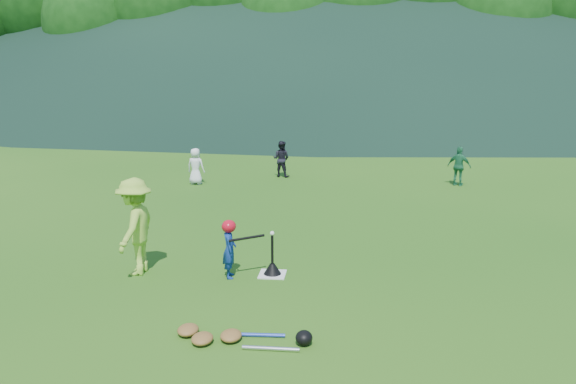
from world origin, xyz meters
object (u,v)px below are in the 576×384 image
Objects in this scene: fielder_b at (281,159)px; equipment_pile at (231,336)px; home_plate at (272,274)px; batter_child at (229,250)px; adult_coach at (135,226)px; batting_tee at (272,268)px; fielder_c at (459,166)px; fielder_a at (196,166)px.

fielder_b reaches higher than equipment_pile.
home_plate is 0.86m from batter_child.
batting_tee is (2.32, 0.16, -0.70)m from adult_coach.
home_plate is 0.12m from batting_tee.
adult_coach is at bearing 133.00° from equipment_pile.
equipment_pile reaches higher than home_plate.
batting_tee is (-4.55, -7.98, -0.46)m from fielder_c.
fielder_c is at bearing -44.52° from batter_child.
fielder_a reaches higher than equipment_pile.
fielder_c is at bearing 60.30° from batting_tee.
home_plate is 9.21m from fielder_c.
fielder_a is (-2.63, 7.55, 0.06)m from batter_child.
fielder_b is at bearing 95.80° from batting_tee.
adult_coach is 3.17m from equipment_pile.
adult_coach is 0.92× the size of equipment_pile.
batter_child reaches higher than batting_tee.
fielder_b reaches higher than home_plate.
fielder_b is (-0.90, 8.83, 0.57)m from home_plate.
home_plate is 0.39× the size of fielder_b.
fielder_a is at bearing 107.68° from equipment_pile.
fielder_c is 11.45m from equipment_pile.
fielder_b reaches higher than batting_tee.
equipment_pile is (0.68, -11.24, -0.52)m from fielder_b.
fielder_b is at bearing 17.44° from fielder_c.
fielder_c is (4.55, 7.98, 0.58)m from home_plate.
fielder_c is 9.20m from batting_tee.
adult_coach is at bearing -176.15° from batting_tee.
batter_child reaches higher than equipment_pile.
fielder_c is 1.73× the size of batting_tee.
fielder_b is 8.89m from batting_tee.
fielder_c is (5.45, -0.84, 0.01)m from fielder_b.
fielder_c reaches higher than batter_child.
equipment_pile is at bearing 91.59° from fielder_c.
adult_coach is (-2.32, -0.16, 0.82)m from home_plate.
equipment_pile is (3.12, -9.78, -0.48)m from fielder_a.
home_plate is at bearing 124.83° from fielder_a.
adult_coach is at bearing 77.45° from batter_child.
fielder_b is 11.27m from equipment_pile.
fielder_c is at bearing 141.40° from adult_coach.
home_plate is 0.46× the size of batter_child.
batting_tee is at bearing 0.00° from home_plate.
fielder_b is at bearing 172.58° from adult_coach.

